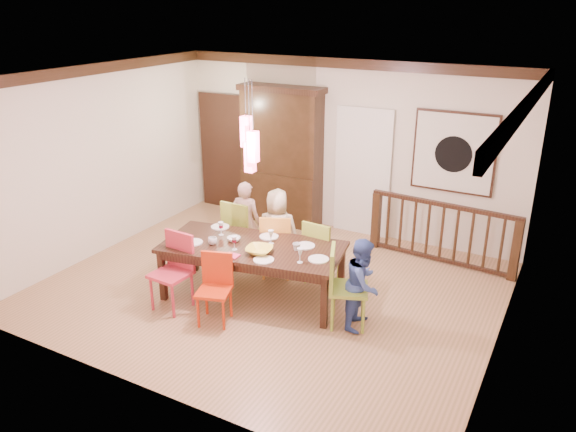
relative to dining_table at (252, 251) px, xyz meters
The scene contains 37 objects.
floor 0.75m from the dining_table, 73.59° to the left, with size 6.00×6.00×0.00m, color olive.
ceiling 2.25m from the dining_table, 73.59° to the left, with size 6.00×6.00×0.00m, color white.
wall_back 2.92m from the dining_table, 88.13° to the left, with size 6.00×6.00×0.00m, color beige.
wall_left 3.03m from the dining_table, behind, with size 5.00×5.00×0.00m, color beige.
wall_right 3.20m from the dining_table, ahead, with size 5.00×5.00×0.00m, color beige.
crown_molding 2.17m from the dining_table, 73.59° to the left, with size 6.00×5.00×0.16m, color black, non-canonical shape.
panel_door 3.62m from the dining_table, 129.89° to the left, with size 1.04×0.07×2.24m, color black.
white_doorway 2.84m from the dining_table, 80.96° to the left, with size 0.97×0.05×2.22m, color silver.
painting 3.48m from the dining_table, 55.70° to the left, with size 1.25×0.06×1.25m.
pendant_cluster 1.43m from the dining_table, 32.01° to the right, with size 0.27×0.21×1.14m.
dining_table is the anchor object (origin of this frame).
chair_far_left 1.06m from the dining_table, 129.86° to the left, with size 0.47×0.47×1.02m.
chair_far_mid 0.72m from the dining_table, 92.67° to the left, with size 0.57×0.57×0.96m.
chair_far_right 1.05m from the dining_table, 52.45° to the left, with size 0.46×0.46×0.95m.
chair_near_left 1.09m from the dining_table, 134.76° to the right, with size 0.48×0.48×1.00m.
chair_near_mid 0.81m from the dining_table, 95.43° to the right, with size 0.50×0.50×0.88m.
chair_end_right 1.40m from the dining_table, ahead, with size 0.59×0.59×1.02m.
china_hutch 2.85m from the dining_table, 111.14° to the left, with size 1.53×0.46×2.42m.
balustrade 2.99m from the dining_table, 49.28° to the left, with size 2.28×0.26×0.96m.
person_far_left 1.13m from the dining_table, 127.07° to the left, with size 0.46×0.30×1.27m, color beige.
person_far_mid 0.80m from the dining_table, 95.51° to the left, with size 0.62×0.40×1.27m, color beige.
person_end_right 1.56m from the dining_table, ahead, with size 0.56×0.44×1.15m, color #3A53A2.
serving_bowl 0.29m from the dining_table, 38.43° to the right, with size 0.34×0.34×0.08m, color yellow.
small_bowl 0.31m from the dining_table, behind, with size 0.18×0.18×0.06m, color white.
cup_left 0.54m from the dining_table, 155.15° to the right, with size 0.12×0.12×0.10m, color silver.
cup_right 0.61m from the dining_table, 13.98° to the left, with size 0.10×0.10×0.10m, color silver.
plate_far_left 0.80m from the dining_table, 156.71° to the left, with size 0.26×0.26×0.01m, color white.
plate_far_mid 0.35m from the dining_table, 81.14° to the left, with size 0.26×0.26×0.01m, color white.
plate_far_right 0.70m from the dining_table, 26.08° to the left, with size 0.26×0.26×0.01m, color white.
plate_near_left 0.80m from the dining_table, 157.42° to the right, with size 0.26×0.26×0.01m, color white.
plate_near_mid 0.49m from the dining_table, 41.44° to the right, with size 0.26×0.26×0.01m, color white.
plate_end_right 0.96m from the dining_table, ahead, with size 0.26×0.26×0.01m, color white.
wine_glass_a 0.59m from the dining_table, behind, with size 0.08×0.08×0.19m, color #590C19, non-canonical shape.
wine_glass_b 0.30m from the dining_table, 41.90° to the left, with size 0.08×0.08×0.19m, color silver, non-canonical shape.
wine_glass_c 0.31m from the dining_table, 119.97° to the right, with size 0.08×0.08×0.19m, color #590C19, non-canonical shape.
wine_glass_d 0.82m from the dining_table, 11.31° to the right, with size 0.08×0.08×0.19m, color silver, non-canonical shape.
napkin 0.41m from the dining_table, 97.26° to the right, with size 0.18×0.14×0.01m, color #D83359.
Camera 1 is at (3.53, -6.00, 3.78)m, focal length 35.00 mm.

